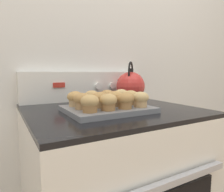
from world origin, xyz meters
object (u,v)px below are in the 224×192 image
Objects in this scene: muffin_r1_c3 at (131,97)px; muffin_r0_c0 at (90,103)px; muffin_r1_c2 at (115,98)px; muffin_r2_c2 at (107,96)px; muffin_r0_c3 at (141,99)px; tea_kettle at (131,86)px; muffin_r1_c0 at (82,101)px; muffin_r2_c3 at (121,95)px; muffin_r2_c1 at (92,97)px; muffin_r1_c1 at (100,99)px; muffin_r0_c2 at (125,100)px; muffin_pan at (108,109)px; muffin_r2_c0 at (75,98)px; muffin_r0_c1 at (108,102)px.

muffin_r0_c0 is at bearing -162.34° from muffin_r1_c3.
muffin_r1_c2 is 0.08m from muffin_r2_c2.
muffin_r0_c3 is 0.29× the size of tea_kettle.
muffin_r2_c3 is at bearing 18.28° from muffin_r1_c0.
muffin_r1_c1 is at bearing -89.49° from muffin_r2_c1.
muffin_r0_c2 and muffin_r1_c1 have the same top height.
muffin_r2_c2 is at bearing 62.82° from muffin_pan.
muffin_r1_c3 is at bearing -27.05° from muffin_r2_c1.
muffin_r0_c2 is 1.00× the size of muffin_r2_c2.
muffin_r2_c0 is (-0.16, 0.08, 0.00)m from muffin_r1_c2.
muffin_r0_c1 is 1.00× the size of muffin_r1_c3.
muffin_r0_c3 is (0.24, -0.00, 0.00)m from muffin_r0_c0.
muffin_r1_c0 is at bearing 91.25° from muffin_r0_c0.
muffin_r0_c0 is at bearing -116.12° from muffin_r2_c1.
muffin_r2_c1 is at bearing 115.93° from muffin_pan.
muffin_r0_c0 is at bearing 179.04° from muffin_r0_c1.
muffin_r0_c0 is at bearing 179.90° from muffin_r0_c3.
muffin_r0_c3 and muffin_r1_c1 have the same top height.
muffin_pan is 0.10m from muffin_r0_c1.
muffin_r1_c0 is at bearing 178.17° from muffin_r1_c1.
muffin_r2_c0 is (-0.12, 0.08, 0.05)m from muffin_pan.
muffin_r2_c3 is (0.24, 0.08, 0.00)m from muffin_r1_c0.
muffin_r2_c3 is (0.16, 0.08, 0.00)m from muffin_r1_c1.
muffin_r0_c3 is 1.00× the size of muffin_r1_c3.
muffin_r0_c0 is 1.00× the size of muffin_r1_c1.
muffin_r1_c2 is at bearing -27.95° from muffin_r2_c0.
muffin_r1_c3 is at bearing -19.18° from muffin_r2_c0.
muffin_r0_c2 and muffin_r0_c3 have the same top height.
muffin_r2_c0 is 0.45m from tea_kettle.
muffin_r0_c2 is at bearing -127.83° from tea_kettle.
muffin_r0_c1 is at bearing -45.26° from muffin_r1_c0.
muffin_r1_c0 is 1.00× the size of muffin_r2_c1.
muffin_r1_c2 is at bearing -1.07° from muffin_r1_c0.
muffin_r0_c2 is 0.42m from tea_kettle.
muffin_r0_c3 and muffin_r1_c3 have the same top height.
muffin_r1_c0 and muffin_r2_c1 have the same top height.
muffin_r0_c0 is at bearing 179.07° from muffin_r0_c2.
muffin_pan is 5.13× the size of muffin_r0_c0.
muffin_r2_c1 is (-0.08, 0.16, 0.00)m from muffin_r0_c2.
muffin_r0_c2 is at bearing -89.89° from muffin_r1_c2.
tea_kettle is at bearing 55.42° from muffin_r1_c3.
muffin_r2_c1 is at bearing 115.91° from muffin_r0_c2.
muffin_r1_c3 is 1.00× the size of muffin_r2_c3.
muffin_r1_c0 is 0.18m from muffin_r2_c2.
muffin_r0_c0 is 1.00× the size of muffin_r1_c0.
muffin_r1_c1 and muffin_r2_c2 have the same top height.
muffin_r0_c2 is 0.16m from muffin_r2_c2.
muffin_r1_c1 and muffin_r2_c1 have the same top height.
muffin_r2_c2 is at bearing -178.64° from muffin_r2_c3.
muffin_r0_c1 is 1.00× the size of muffin_r2_c0.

